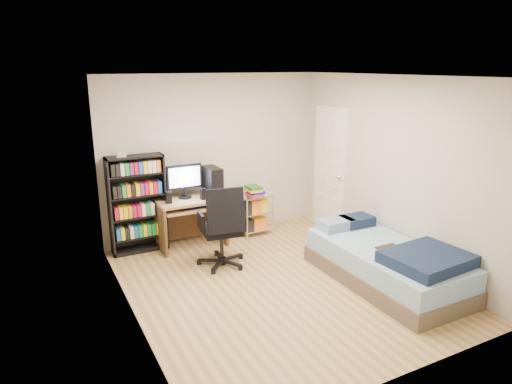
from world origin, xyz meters
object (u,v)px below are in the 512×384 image
media_shelf (137,203)px  computer_desk (196,202)px  office_chair (223,241)px  bed (387,263)px

media_shelf → computer_desk: (0.83, -0.13, -0.06)m
media_shelf → office_chair: bearing=-50.3°
computer_desk → office_chair: (0.03, -0.91, -0.30)m
computer_desk → office_chair: computer_desk is taller
computer_desk → bed: (1.64, -2.29, -0.40)m
computer_desk → media_shelf: bearing=171.0°
bed → computer_desk: bearing=125.7°
computer_desk → office_chair: 0.96m
computer_desk → office_chair: size_ratio=1.09×
media_shelf → computer_desk: media_shelf is taller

